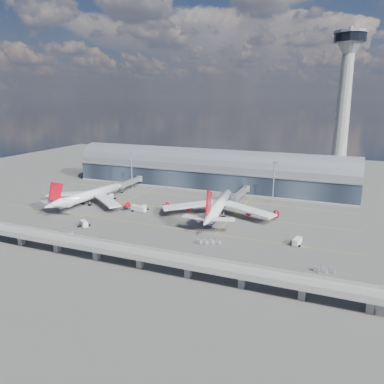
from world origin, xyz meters
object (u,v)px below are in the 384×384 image
at_px(service_truck_0, 144,208).
at_px(service_truck_3, 297,242).
at_px(airliner_right, 219,207).
at_px(floodlight_mast_left, 132,169).
at_px(service_truck_1, 84,224).
at_px(cargo_train_2, 324,270).
at_px(floodlight_mast_right, 274,181).
at_px(control_tower, 342,116).
at_px(airliner_left, 88,196).
at_px(service_truck_2, 139,209).
at_px(service_truck_5, 111,197).
at_px(cargo_train_0, 68,232).
at_px(service_truck_4, 221,207).
at_px(cargo_train_1, 209,242).

distance_m(service_truck_0, service_truck_3, 89.86).
bearing_deg(service_truck_0, airliner_right, -10.82).
relative_size(floodlight_mast_left, service_truck_1, 4.30).
relative_size(service_truck_1, cargo_train_2, 0.74).
xyz_separation_m(floodlight_mast_right, service_truck_1, (-79.44, -80.38, -12.02)).
height_order(control_tower, service_truck_1, control_tower).
height_order(floodlight_mast_left, service_truck_0, floodlight_mast_left).
bearing_deg(airliner_left, airliner_right, 12.90).
xyz_separation_m(service_truck_2, cargo_train_2, (102.53, -39.44, -0.82)).
bearing_deg(floodlight_mast_right, service_truck_5, -161.19).
height_order(service_truck_0, service_truck_3, service_truck_3).
xyz_separation_m(floodlight_mast_right, cargo_train_0, (-79.84, -92.05, -12.62)).
distance_m(service_truck_2, service_truck_4, 47.37).
distance_m(floodlight_mast_right, airliner_left, 113.21).
relative_size(airliner_right, cargo_train_0, 11.48).
relative_size(airliner_right, cargo_train_1, 6.28).
bearing_deg(service_truck_1, service_truck_4, -11.22).
distance_m(floodlight_mast_left, service_truck_0, 58.30).
bearing_deg(service_truck_2, cargo_train_0, 171.54).
bearing_deg(service_truck_4, service_truck_0, -157.85).
xyz_separation_m(service_truck_0, cargo_train_2, (100.68, -42.00, -0.53)).
bearing_deg(service_truck_4, floodlight_mast_left, 157.31).
bearing_deg(cargo_train_0, airliner_left, 20.40).
distance_m(service_truck_2, cargo_train_2, 109.85).
height_order(service_truck_2, cargo_train_2, service_truck_2).
xyz_separation_m(service_truck_4, cargo_train_2, (60.63, -61.53, -0.36)).
distance_m(airliner_right, cargo_train_2, 75.66).
distance_m(service_truck_3, service_truck_4, 61.29).
bearing_deg(floodlight_mast_right, service_truck_0, -145.29).
distance_m(service_truck_5, cargo_train_1, 93.39).
relative_size(floodlight_mast_left, floodlight_mast_right, 1.00).
bearing_deg(cargo_train_2, service_truck_3, 43.14).
distance_m(airliner_right, service_truck_2, 45.81).
xyz_separation_m(airliner_right, cargo_train_0, (-57.58, -53.53, -4.56)).
distance_m(floodlight_mast_left, service_truck_4, 80.12).
bearing_deg(cargo_train_1, control_tower, -5.09).
bearing_deg(service_truck_2, service_truck_4, -54.50).
relative_size(floodlight_mast_left, service_truck_3, 3.83).
bearing_deg(service_truck_5, service_truck_0, -45.98).
xyz_separation_m(service_truck_0, service_truck_1, (-14.31, -35.28, 0.16)).
height_order(airliner_right, service_truck_3, airliner_right).
bearing_deg(cargo_train_2, floodlight_mast_left, 71.49).
height_order(floodlight_mast_left, service_truck_4, floodlight_mast_left).
height_order(airliner_right, cargo_train_2, airliner_right).
relative_size(airliner_left, airliner_right, 0.93).
distance_m(service_truck_1, cargo_train_1, 65.60).
relative_size(service_truck_1, cargo_train_0, 1.01).
xyz_separation_m(service_truck_0, cargo_train_0, (-14.71, -46.95, -0.43)).
relative_size(airliner_right, service_truck_4, 15.09).
xyz_separation_m(service_truck_1, service_truck_3, (102.18, 16.46, -0.04)).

